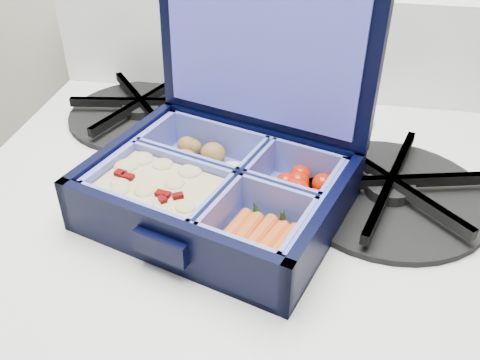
# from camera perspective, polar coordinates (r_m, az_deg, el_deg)

# --- Properties ---
(bento_box) EXTENTS (0.27, 0.24, 0.05)m
(bento_box) POSITION_cam_1_polar(r_m,az_deg,el_deg) (0.51, -2.41, -1.10)
(bento_box) COLOR black
(bento_box) RESTS_ON stove
(burner_grate) EXTENTS (0.24, 0.24, 0.03)m
(burner_grate) POSITION_cam_1_polar(r_m,az_deg,el_deg) (0.56, 15.70, -0.63)
(burner_grate) COLOR black
(burner_grate) RESTS_ON stove
(burner_grate_rear) EXTENTS (0.21, 0.21, 0.02)m
(burner_grate_rear) POSITION_cam_1_polar(r_m,az_deg,el_deg) (0.69, -10.45, 7.49)
(burner_grate_rear) COLOR black
(burner_grate_rear) RESTS_ON stove
(fork) EXTENTS (0.10, 0.18, 0.01)m
(fork) POSITION_cam_1_polar(r_m,az_deg,el_deg) (0.60, 9.37, 2.13)
(fork) COLOR #9B9CB3
(fork) RESTS_ON stove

